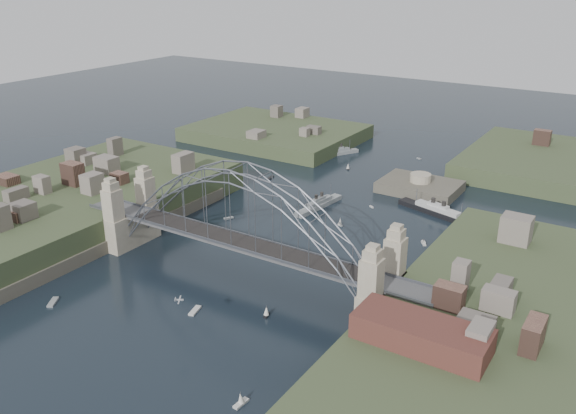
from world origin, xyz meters
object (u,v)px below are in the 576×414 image
at_px(naval_cruiser_near, 319,205).
at_px(naval_cruiser_far, 338,152).
at_px(fort_island, 419,193).
at_px(ocean_liner, 438,212).
at_px(bridge, 240,224).
at_px(wharf_shed, 421,333).

bearing_deg(naval_cruiser_near, naval_cruiser_far, 112.23).
distance_m(fort_island, ocean_liner, 17.89).
bearing_deg(ocean_liner, bridge, -112.06).
height_order(fort_island, naval_cruiser_near, fort_island).
bearing_deg(bridge, wharf_shed, -17.65).
relative_size(fort_island, naval_cruiser_near, 1.19).
xyz_separation_m(fort_island, wharf_shed, (32.00, -84.00, 10.34)).
distance_m(bridge, fort_island, 72.14).
bearing_deg(wharf_shed, naval_cruiser_far, 123.72).
height_order(wharf_shed, ocean_liner, wharf_shed).
relative_size(wharf_shed, ocean_liner, 0.85).
relative_size(wharf_shed, naval_cruiser_far, 1.37).
height_order(naval_cruiser_far, ocean_liner, ocean_liner).
relative_size(bridge, naval_cruiser_near, 4.53).
bearing_deg(wharf_shed, bridge, 162.35).
xyz_separation_m(wharf_shed, ocean_liner, (-21.47, 69.59, -9.10)).
bearing_deg(fort_island, naval_cruiser_near, -124.36).
xyz_separation_m(fort_island, naval_cruiser_near, (-18.29, -26.76, 1.20)).
bearing_deg(ocean_liner, naval_cruiser_near, -156.82).
bearing_deg(naval_cruiser_far, bridge, -74.24).
xyz_separation_m(wharf_shed, naval_cruiser_far, (-69.38, 103.95, -9.18)).
relative_size(naval_cruiser_far, ocean_liner, 0.62).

